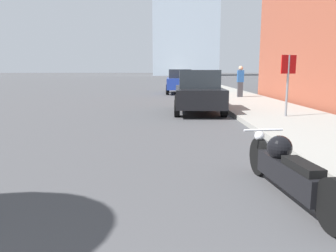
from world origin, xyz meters
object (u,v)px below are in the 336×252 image
object	(u,v)px
parked_car_black	(198,92)
pedestrian	(240,81)
motorcycle	(287,169)
parked_car_blue	(180,81)
stop_sign	(288,75)
parked_car_white	(179,79)

from	to	relation	value
parked_car_black	pedestrian	world-z (taller)	pedestrian
motorcycle	parked_car_blue	bearing A→B (deg)	85.30
stop_sign	parked_car_white	bearing A→B (deg)	95.80
parked_car_black	stop_sign	bearing A→B (deg)	-36.27
motorcycle	stop_sign	xyz separation A→B (m)	(2.42, 6.64, 1.14)
parked_car_black	motorcycle	bearing A→B (deg)	-86.07
motorcycle	parked_car_blue	distance (m)	19.52
pedestrian	parked_car_white	bearing A→B (deg)	99.45
parked_car_black	parked_car_blue	bearing A→B (deg)	93.40
pedestrian	stop_sign	bearing A→B (deg)	-91.99
parked_car_white	pedestrian	world-z (taller)	pedestrian
motorcycle	stop_sign	distance (m)	7.16
stop_sign	pedestrian	xyz separation A→B (m)	(0.28, 7.99, -0.46)
motorcycle	stop_sign	world-z (taller)	stop_sign
motorcycle	parked_car_black	size ratio (longest dim) A/B	0.62
parked_car_black	parked_car_white	bearing A→B (deg)	91.55
parked_car_black	stop_sign	distance (m)	3.52
parked_car_black	parked_car_white	size ratio (longest dim) A/B	0.96
motorcycle	pedestrian	size ratio (longest dim) A/B	1.45
parked_car_black	stop_sign	size ratio (longest dim) A/B	2.04
parked_car_white	pedestrian	size ratio (longest dim) A/B	2.42
parked_car_blue	stop_sign	xyz separation A→B (m)	(2.97, -12.87, 0.65)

